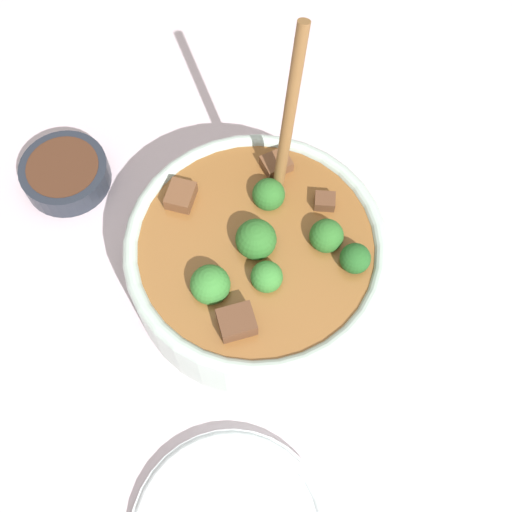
% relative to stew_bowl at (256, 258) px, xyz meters
% --- Properties ---
extents(ground_plane, '(4.00, 4.00, 0.00)m').
position_rel_stew_bowl_xyz_m(ground_plane, '(0.00, 0.00, -0.05)').
color(ground_plane, silver).
extents(stew_bowl, '(0.28, 0.28, 0.28)m').
position_rel_stew_bowl_xyz_m(stew_bowl, '(0.00, 0.00, 0.00)').
color(stew_bowl, '#B2C6BC').
rests_on(stew_bowl, ground_plane).
extents(condiment_bowl, '(0.11, 0.11, 0.03)m').
position_rel_stew_bowl_xyz_m(condiment_bowl, '(0.27, -0.03, -0.04)').
color(condiment_bowl, '#232833').
rests_on(condiment_bowl, ground_plane).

